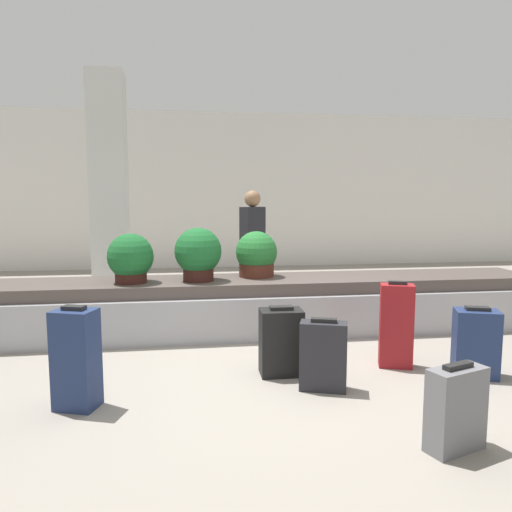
% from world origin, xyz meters
% --- Properties ---
extents(ground_plane, '(18.00, 18.00, 0.00)m').
position_xyz_m(ground_plane, '(0.00, 0.00, 0.00)').
color(ground_plane, gray).
extents(back_wall, '(18.00, 0.06, 3.20)m').
position_xyz_m(back_wall, '(0.00, 6.44, 1.60)').
color(back_wall, silver).
rests_on(back_wall, ground_plane).
extents(carousel, '(6.63, 0.96, 0.59)m').
position_xyz_m(carousel, '(0.00, 1.39, 0.29)').
color(carousel, '#9E9EA3').
rests_on(carousel, ground_plane).
extents(pillar, '(0.49, 0.49, 3.20)m').
position_xyz_m(pillar, '(-1.81, 3.28, 1.60)').
color(pillar, silver).
rests_on(pillar, ground_plane).
extents(suitcase_0, '(0.40, 0.28, 0.57)m').
position_xyz_m(suitcase_0, '(0.28, -0.38, 0.27)').
color(suitcase_0, '#232328').
rests_on(suitcase_0, ground_plane).
extents(suitcase_1, '(0.36, 0.25, 0.59)m').
position_xyz_m(suitcase_1, '(0.02, 0.00, 0.28)').
color(suitcase_1, black).
rests_on(suitcase_1, ground_plane).
extents(suitcase_2, '(0.34, 0.30, 0.74)m').
position_xyz_m(suitcase_2, '(-1.55, -0.45, 0.36)').
color(suitcase_2, navy).
rests_on(suitcase_2, ground_plane).
extents(suitcase_3, '(0.41, 0.34, 0.59)m').
position_xyz_m(suitcase_3, '(1.61, -0.28, 0.28)').
color(suitcase_3, navy).
rests_on(suitcase_3, ground_plane).
extents(suitcase_4, '(0.40, 0.27, 0.53)m').
position_xyz_m(suitcase_4, '(0.80, -1.39, 0.25)').
color(suitcase_4, slate).
rests_on(suitcase_4, ground_plane).
extents(suitcase_5, '(0.32, 0.25, 0.77)m').
position_xyz_m(suitcase_5, '(1.05, 0.04, 0.37)').
color(suitcase_5, maroon).
rests_on(suitcase_5, ground_plane).
extents(potted_plant_0, '(0.50, 0.50, 0.57)m').
position_xyz_m(potted_plant_0, '(-0.64, 1.32, 0.88)').
color(potted_plant_0, '#381914').
rests_on(potted_plant_0, carousel).
extents(potted_plant_1, '(0.47, 0.47, 0.51)m').
position_xyz_m(potted_plant_1, '(0.02, 1.52, 0.83)').
color(potted_plant_1, '#4C2319').
rests_on(potted_plant_1, carousel).
extents(potted_plant_2, '(0.48, 0.48, 0.52)m').
position_xyz_m(potted_plant_2, '(-1.34, 1.31, 0.85)').
color(potted_plant_2, '#381914').
rests_on(potted_plant_2, carousel).
extents(traveler_0, '(0.37, 0.33, 1.57)m').
position_xyz_m(traveler_0, '(0.14, 2.67, 0.93)').
color(traveler_0, '#282833').
rests_on(traveler_0, ground_plane).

